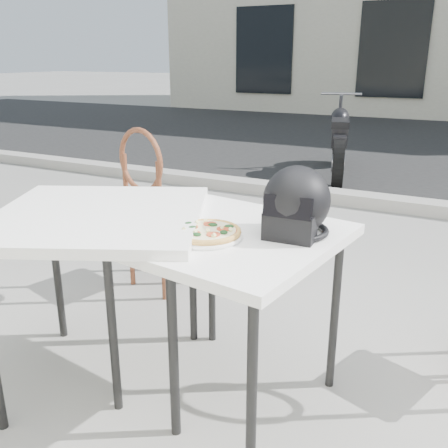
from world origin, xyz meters
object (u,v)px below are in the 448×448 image
at_px(cafe_table_side, 99,228).
at_px(cafe_chair_side, 155,201).
at_px(pizza, 206,231).
at_px(helmet, 296,205).
at_px(plate, 207,236).
at_px(motorcycle, 339,141).
at_px(cafe_table_main, 228,248).

xyz_separation_m(cafe_table_side, cafe_chair_side, (-0.35, 0.92, -0.16)).
height_order(pizza, helmet, helmet).
xyz_separation_m(plate, motorcycle, (-0.65, 4.63, -0.35)).
distance_m(helmet, cafe_chair_side, 1.38).
bearing_deg(helmet, motorcycle, 99.21).
height_order(cafe_table_main, cafe_table_side, cafe_table_side).
relative_size(pizza, motorcycle, 0.18).
distance_m(cafe_table_main, motorcycle, 4.59).
distance_m(pizza, cafe_table_side, 0.52).
height_order(helmet, cafe_chair_side, cafe_chair_side).
height_order(pizza, cafe_chair_side, cafe_chair_side).
distance_m(cafe_table_main, plate, 0.14).
relative_size(cafe_chair_side, motorcycle, 0.53).
relative_size(cafe_table_side, cafe_chair_side, 1.08).
bearing_deg(plate, pizza, 95.04).
xyz_separation_m(cafe_chair_side, motorcycle, (0.20, 3.73, -0.15)).
bearing_deg(pizza, cafe_chair_side, 133.73).
bearing_deg(cafe_chair_side, cafe_table_main, 154.54).
xyz_separation_m(cafe_table_main, motorcycle, (-0.70, 4.53, -0.27)).
relative_size(pizza, cafe_chair_side, 0.33).
height_order(plate, helmet, helmet).
relative_size(plate, pizza, 1.07).
relative_size(pizza, cafe_table_side, 0.31).
bearing_deg(motorcycle, cafe_table_side, -102.98).
bearing_deg(motorcycle, cafe_table_main, -96.01).
bearing_deg(pizza, helmet, 34.62).
distance_m(pizza, motorcycle, 4.69).
bearing_deg(cafe_chair_side, plate, 149.74).
distance_m(plate, cafe_table_side, 0.51).
relative_size(cafe_table_main, helmet, 3.27).
bearing_deg(cafe_table_main, helmet, 21.09).
distance_m(plate, helmet, 0.36).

